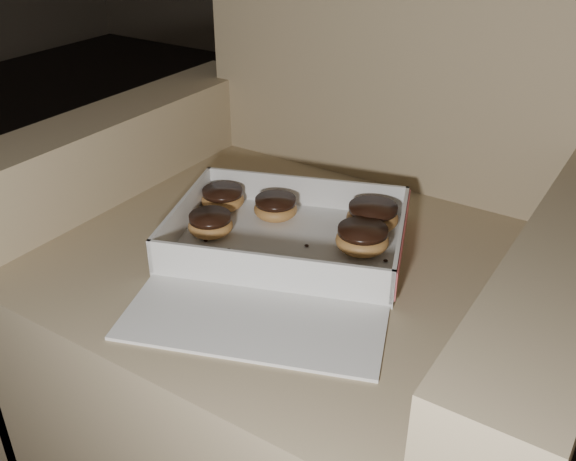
# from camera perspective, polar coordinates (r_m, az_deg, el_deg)

# --- Properties ---
(floor) EXTENTS (4.50, 4.50, 0.00)m
(floor) POSITION_cam_1_polar(r_m,az_deg,el_deg) (1.86, -23.29, -4.57)
(floor) COLOR black
(floor) RESTS_ON ground
(armchair) EXTENTS (0.94, 0.79, 0.98)m
(armchair) POSITION_cam_1_polar(r_m,az_deg,el_deg) (1.15, 2.27, -5.47)
(armchair) COLOR #977F60
(armchair) RESTS_ON floor
(bakery_box) EXTENTS (0.48, 0.52, 0.06)m
(bakery_box) POSITION_cam_1_polar(r_m,az_deg,el_deg) (1.00, -0.33, -1.84)
(bakery_box) COLOR white
(bakery_box) RESTS_ON armchair
(donut_a) EXTENTS (0.07, 0.07, 0.04)m
(donut_a) POSITION_cam_1_polar(r_m,az_deg,el_deg) (1.09, -1.11, 2.06)
(donut_a) COLOR #C79345
(donut_a) RESTS_ON bakery_box
(donut_b) EXTENTS (0.08, 0.08, 0.04)m
(donut_b) POSITION_cam_1_polar(r_m,az_deg,el_deg) (1.00, 6.62, -0.73)
(donut_b) COLOR #C79345
(donut_b) RESTS_ON bakery_box
(donut_c) EXTENTS (0.07, 0.07, 0.04)m
(donut_c) POSITION_cam_1_polar(r_m,az_deg,el_deg) (1.05, -6.91, 0.57)
(donut_c) COLOR #C79345
(donut_c) RESTS_ON bakery_box
(donut_d) EXTENTS (0.09, 0.09, 0.04)m
(donut_d) POSITION_cam_1_polar(r_m,az_deg,el_deg) (1.07, 7.52, 1.26)
(donut_d) COLOR #C79345
(donut_d) RESTS_ON bakery_box
(donut_e) EXTENTS (0.08, 0.08, 0.04)m
(donut_e) POSITION_cam_1_polar(r_m,az_deg,el_deg) (1.13, -5.81, 2.85)
(donut_e) COLOR #C79345
(donut_e) RESTS_ON bakery_box
(crumb_a) EXTENTS (0.01, 0.01, 0.00)m
(crumb_a) POSITION_cam_1_polar(r_m,az_deg,el_deg) (0.99, 8.68, -2.66)
(crumb_a) COLOR black
(crumb_a) RESTS_ON bakery_box
(crumb_b) EXTENTS (0.01, 0.01, 0.00)m
(crumb_b) POSITION_cam_1_polar(r_m,az_deg,el_deg) (1.01, -5.30, -1.72)
(crumb_b) COLOR black
(crumb_b) RESTS_ON bakery_box
(crumb_c) EXTENTS (0.01, 0.01, 0.00)m
(crumb_c) POSITION_cam_1_polar(r_m,az_deg,el_deg) (1.02, 1.67, -1.35)
(crumb_c) COLOR black
(crumb_c) RESTS_ON bakery_box
(crumb_d) EXTENTS (0.01, 0.01, 0.00)m
(crumb_d) POSITION_cam_1_polar(r_m,az_deg,el_deg) (1.05, -7.43, -0.48)
(crumb_d) COLOR black
(crumb_d) RESTS_ON bakery_box
(crumb_e) EXTENTS (0.01, 0.01, 0.00)m
(crumb_e) POSITION_cam_1_polar(r_m,az_deg,el_deg) (1.04, -7.33, -0.89)
(crumb_e) COLOR black
(crumb_e) RESTS_ON bakery_box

